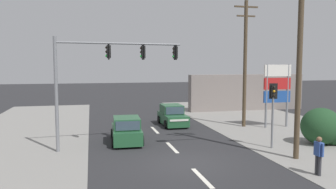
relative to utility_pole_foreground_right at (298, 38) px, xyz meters
The scene contains 16 objects.
ground_plane 7.81m from the utility_pole_foreground_right, behind, with size 140.00×140.00×0.00m, color #28282B.
lane_dash_near 7.93m from the utility_pole_foreground_right, 163.89° to the right, with size 0.20×2.40×0.01m, color silver.
lane_dash_mid 8.54m from the utility_pole_foreground_right, 146.04° to the left, with size 0.20×2.40×0.01m, color silver.
lane_dash_far 11.53m from the utility_pole_foreground_right, 121.44° to the left, with size 0.20×2.40×0.01m, color silver.
kerb_right_verge 7.37m from the utility_pole_foreground_right, 33.31° to the left, with size 10.00×44.00×0.02m, color gray.
kerb_left_verge 15.54m from the utility_pole_foreground_right, 161.81° to the left, with size 8.00×40.00×0.02m, color gray.
utility_pole_foreground_right is the anchor object (origin of this frame).
utility_pole_midground_right 8.43m from the utility_pole_foreground_right, 80.06° to the left, with size 1.80×0.26×9.14m.
traffic_signal_mast 9.91m from the utility_pole_foreground_right, 154.69° to the left, with size 6.86×0.93×6.00m.
pedestal_signal_right_kerb 3.97m from the utility_pole_foreground_right, 88.37° to the left, with size 0.44×0.31×3.56m.
shopping_plaza_sign 8.78m from the utility_pole_foreground_right, 64.08° to the left, with size 2.10×0.16×4.60m.
roadside_bush 6.26m from the utility_pole_foreground_right, 33.02° to the left, with size 2.41×2.07×2.11m.
shopfront_wall_far 17.94m from the utility_pole_foreground_right, 70.62° to the left, with size 12.00×1.00×3.60m, color gray.
hatchback_oncoming_near 11.84m from the utility_pole_foreground_right, 109.32° to the left, with size 1.81×3.65×1.53m.
hatchback_crossing_left 10.51m from the utility_pole_foreground_right, 144.86° to the left, with size 1.90×3.70×1.53m.
pedestrian_at_kerb 5.44m from the utility_pole_foreground_right, 101.35° to the right, with size 0.23×0.56×1.63m.
Camera 1 is at (-4.29, -14.18, 4.54)m, focal length 35.00 mm.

